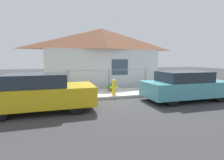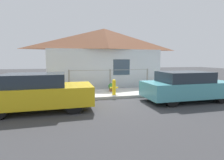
{
  "view_description": "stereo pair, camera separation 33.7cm",
  "coord_description": "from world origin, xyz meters",
  "px_view_note": "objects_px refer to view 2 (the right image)",
  "views": [
    {
      "loc": [
        -2.7,
        -7.93,
        1.91
      ],
      "look_at": [
        -0.34,
        0.3,
        0.9
      ],
      "focal_mm": 28.0,
      "sensor_mm": 36.0,
      "label": 1
    },
    {
      "loc": [
        -2.37,
        -8.02,
        1.91
      ],
      "look_at": [
        -0.34,
        0.3,
        0.9
      ],
      "focal_mm": 28.0,
      "sensor_mm": 36.0,
      "label": 2
    }
  ],
  "objects_px": {
    "car_left": "(39,92)",
    "car_right": "(186,86)",
    "fire_hydrant": "(114,87)",
    "potted_plant_by_fence": "(46,88)",
    "potted_plant_near_hydrant": "(111,87)"
  },
  "relations": [
    {
      "from": "car_left",
      "to": "car_right",
      "type": "xyz_separation_m",
      "value": [
        6.32,
        0.0,
        -0.02
      ]
    },
    {
      "from": "fire_hydrant",
      "to": "potted_plant_by_fence",
      "type": "bearing_deg",
      "value": 156.06
    },
    {
      "from": "car_right",
      "to": "potted_plant_by_fence",
      "type": "xyz_separation_m",
      "value": [
        -6.48,
        3.1,
        -0.31
      ]
    },
    {
      "from": "potted_plant_near_hydrant",
      "to": "potted_plant_by_fence",
      "type": "distance_m",
      "value": 3.61
    },
    {
      "from": "car_left",
      "to": "potted_plant_near_hydrant",
      "type": "distance_m",
      "value": 4.24
    },
    {
      "from": "car_left",
      "to": "fire_hydrant",
      "type": "height_order",
      "value": "car_left"
    },
    {
      "from": "fire_hydrant",
      "to": "potted_plant_by_fence",
      "type": "xyz_separation_m",
      "value": [
        -3.47,
        1.54,
        -0.16
      ]
    },
    {
      "from": "car_left",
      "to": "fire_hydrant",
      "type": "relative_size",
      "value": 4.99
    },
    {
      "from": "car_left",
      "to": "potted_plant_by_fence",
      "type": "distance_m",
      "value": 3.12
    },
    {
      "from": "potted_plant_near_hydrant",
      "to": "potted_plant_by_fence",
      "type": "height_order",
      "value": "potted_plant_by_fence"
    },
    {
      "from": "car_left",
      "to": "fire_hydrant",
      "type": "distance_m",
      "value": 3.66
    },
    {
      "from": "fire_hydrant",
      "to": "potted_plant_near_hydrant",
      "type": "relative_size",
      "value": 1.72
    },
    {
      "from": "potted_plant_near_hydrant",
      "to": "potted_plant_by_fence",
      "type": "bearing_deg",
      "value": 170.53
    },
    {
      "from": "potted_plant_by_fence",
      "to": "potted_plant_near_hydrant",
      "type": "bearing_deg",
      "value": -9.47
    },
    {
      "from": "car_left",
      "to": "car_right",
      "type": "height_order",
      "value": "car_left"
    }
  ]
}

